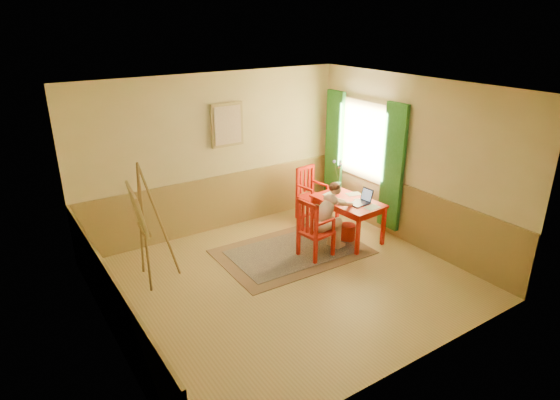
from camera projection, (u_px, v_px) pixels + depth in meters
room at (287, 192)px, 6.47m from camera, size 5.04×4.54×2.84m
wainscot at (258, 231)px, 7.42m from camera, size 5.00×4.50×1.00m
window at (362, 152)px, 8.58m from camera, size 0.12×2.01×2.20m
wall_portrait at (227, 125)px, 8.13m from camera, size 0.60×0.05×0.76m
rug at (292, 252)px, 7.82m from camera, size 2.43×1.65×0.02m
table at (348, 205)px, 8.08m from camera, size 0.81×1.25×0.72m
chair_left at (314, 229)px, 7.49m from camera, size 0.52×0.50×1.00m
chair_back at (310, 193)px, 8.95m from camera, size 0.50×0.52×1.01m
figure at (328, 215)px, 7.63m from camera, size 0.90×0.44×1.18m
laptop at (362, 201)px, 7.90m from camera, size 0.41×0.26×0.24m
papers at (354, 199)px, 8.10m from camera, size 0.64×1.08×0.00m
vase at (339, 177)px, 8.41m from camera, size 0.21×0.28×0.56m
wastebasket at (347, 232)px, 8.20m from camera, size 0.35×0.35×0.29m
easel at (140, 213)px, 6.59m from camera, size 0.65×0.82×1.83m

